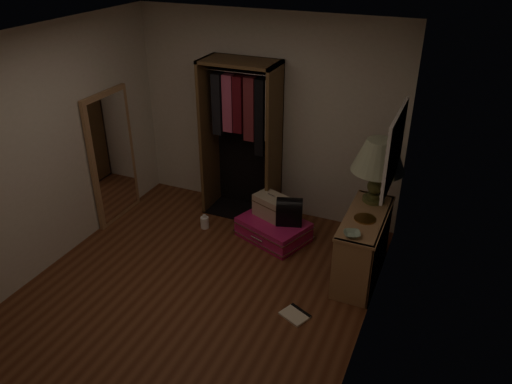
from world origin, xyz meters
TOP-DOWN VIEW (x-y plane):
  - ground at (0.00, 0.00)m, footprint 4.00×4.00m
  - room_walls at (0.08, 0.04)m, footprint 3.52×4.02m
  - console_bookshelf at (1.54, 1.03)m, footprint 0.42×1.12m
  - open_wardrobe at (-0.22, 1.77)m, footprint 0.95×0.50m
  - floor_mirror at (-1.70, 1.00)m, footprint 0.06×0.80m
  - pink_suitcase at (0.39, 1.29)m, footprint 0.98×0.85m
  - train_case at (0.31, 1.39)m, footprint 0.48×0.41m
  - black_bag at (0.58, 1.32)m, footprint 0.36×0.29m
  - table_lamp at (1.54, 1.37)m, footprint 0.70×0.70m
  - brass_tray at (1.54, 0.94)m, footprint 0.25×0.25m
  - ceramic_bowl at (1.49, 0.57)m, footprint 0.21×0.21m
  - white_jug at (-0.51, 1.17)m, footprint 0.13×0.13m
  - floor_book at (1.11, 0.08)m, footprint 0.33×0.30m

SIDE VIEW (x-z plane):
  - ground at x=0.00m, z-range 0.00..0.00m
  - floor_book at x=1.11m, z-range 0.00..0.02m
  - white_jug at x=-0.51m, z-range -0.01..0.17m
  - pink_suitcase at x=0.39m, z-range 0.00..0.25m
  - train_case at x=0.31m, z-range 0.24..0.54m
  - console_bookshelf at x=1.54m, z-range 0.02..0.77m
  - black_bag at x=0.58m, z-range 0.26..0.59m
  - brass_tray at x=1.54m, z-range 0.75..0.76m
  - ceramic_bowl at x=1.49m, z-range 0.75..0.79m
  - floor_mirror at x=-1.70m, z-range 0.00..1.70m
  - open_wardrobe at x=-0.22m, z-range 0.19..2.24m
  - table_lamp at x=1.54m, z-range 0.92..1.64m
  - room_walls at x=0.08m, z-range 0.20..2.80m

